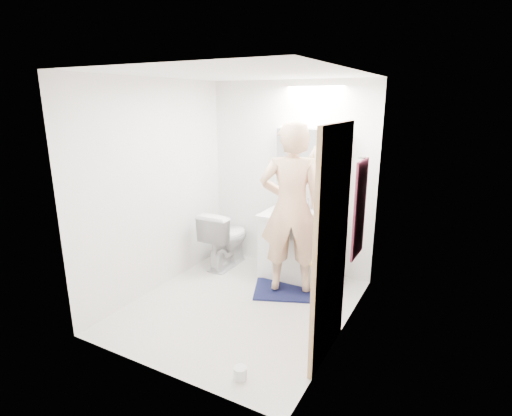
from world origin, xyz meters
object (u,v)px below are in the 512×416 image
Objects in this scene: toilet at (226,238)px; toilet_paper_roll at (240,373)px; person at (291,209)px; toothbrush_cup at (327,211)px; soap_bottle_b at (295,203)px; medicine_cabinet at (311,157)px; soap_bottle_a at (281,200)px; vanity_cabinet at (300,248)px.

toilet reaches higher than toilet_paper_roll.
person is 0.62m from toothbrush_cup.
toothbrush_cup is 2.28m from toilet_paper_roll.
toilet is at bearing -161.05° from soap_bottle_b.
soap_bottle_b is at bearing 102.10° from toilet_paper_roll.
toilet_paper_roll is (0.26, -1.56, -0.95)m from person.
toilet_paper_roll is at bearing 124.68° from toilet.
toothbrush_cup is at bearing -11.40° from medicine_cabinet.
soap_bottle_a is (-0.35, -0.06, -0.57)m from medicine_cabinet.
toilet is (-1.01, -0.12, -0.00)m from vanity_cabinet.
vanity_cabinet is 0.57m from toothbrush_cup.
toilet is 1.26m from person.
medicine_cabinet is 4.71× the size of soap_bottle_b.
soap_bottle_b is at bearing -170.22° from medicine_cabinet.
person is (0.04, -0.40, 0.61)m from vanity_cabinet.
toilet_paper_roll is (0.64, -2.12, -0.88)m from soap_bottle_a.
person reaches higher than toilet.
soap_bottle_a is at bearing 106.83° from toilet_paper_roll.
toilet_paper_roll is at bearing -73.17° from soap_bottle_a.
vanity_cabinet is 1.02m from toilet.
medicine_cabinet reaches higher than soap_bottle_a.
soap_bottle_b is at bearing 9.46° from soap_bottle_a.
medicine_cabinet is at bearing -109.98° from person.
soap_bottle_a is 1.21× the size of soap_bottle_b.
vanity_cabinet reaches higher than toilet.
person reaches higher than medicine_cabinet.
toilet is 1.40m from toothbrush_cup.
medicine_cabinet is 0.68m from toothbrush_cup.
soap_bottle_a is (0.68, 0.27, 0.55)m from toilet.
medicine_cabinet reaches higher than toilet_paper_roll.
medicine_cabinet is 1.14× the size of toilet.
vanity_cabinet is 1.16× the size of toilet.
medicine_cabinet is (0.02, 0.21, 1.11)m from vanity_cabinet.
person reaches higher than soap_bottle_b.
medicine_cabinet is 3.90× the size of soap_bottle_a.
toilet is at bearing -173.52° from vanity_cabinet.
toothbrush_cup is 0.90× the size of toilet_paper_roll.
toilet is 0.91m from soap_bottle_a.
medicine_cabinet is at bearing 168.60° from toothbrush_cup.
soap_bottle_a reaches higher than toilet_paper_roll.
toothbrush_cup is at bearing -2.71° from soap_bottle_b.
vanity_cabinet is 2.02m from toilet_paper_roll.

